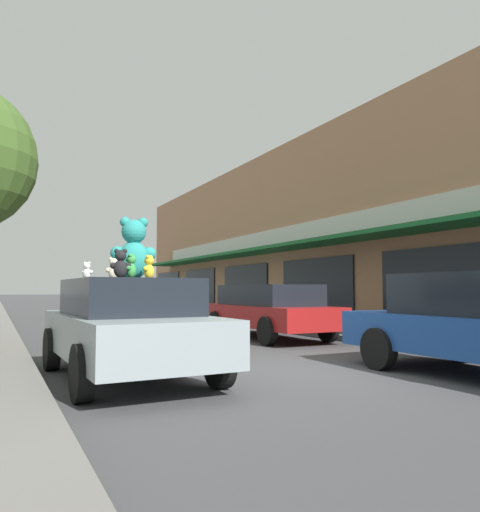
# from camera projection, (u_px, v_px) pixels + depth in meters

# --- Properties ---
(ground_plane) EXTENTS (260.00, 260.00, 0.00)m
(ground_plane) POSITION_uv_depth(u_px,v_px,m) (283.00, 370.00, 8.04)
(ground_plane) COLOR #424244
(storefront_row) EXTENTS (12.46, 38.68, 7.09)m
(storefront_row) POSITION_uv_depth(u_px,v_px,m) (429.00, 234.00, 20.12)
(storefront_row) COLOR tan
(storefront_row) RESTS_ON ground_plane
(plush_art_car) EXTENTS (2.05, 4.23, 1.45)m
(plush_art_car) POSITION_uv_depth(u_px,v_px,m) (128.00, 325.00, 7.33)
(plush_art_car) COLOR #8C999E
(plush_art_car) RESTS_ON ground_plane
(teddy_bear_giant) EXTENTS (0.73, 0.47, 0.97)m
(teddy_bear_giant) POSITION_uv_depth(u_px,v_px,m) (134.00, 249.00, 7.74)
(teddy_bear_giant) COLOR teal
(teddy_bear_giant) RESTS_ON plush_art_car
(teddy_bear_black) EXTENTS (0.29, 0.22, 0.39)m
(teddy_bear_black) POSITION_uv_depth(u_px,v_px,m) (121.00, 264.00, 6.58)
(teddy_bear_black) COLOR black
(teddy_bear_black) RESTS_ON plush_art_car
(teddy_bear_green) EXTENTS (0.20, 0.24, 0.33)m
(teddy_bear_green) POSITION_uv_depth(u_px,v_px,m) (131.00, 266.00, 6.67)
(teddy_bear_green) COLOR green
(teddy_bear_green) RESTS_ON plush_art_car
(teddy_bear_cream) EXTENTS (0.26, 0.18, 0.34)m
(teddy_bear_cream) POSITION_uv_depth(u_px,v_px,m) (114.00, 269.00, 7.63)
(teddy_bear_cream) COLOR beige
(teddy_bear_cream) RESTS_ON plush_art_car
(teddy_bear_yellow) EXTENTS (0.23, 0.25, 0.36)m
(teddy_bear_yellow) POSITION_uv_depth(u_px,v_px,m) (149.00, 268.00, 7.36)
(teddy_bear_yellow) COLOR yellow
(teddy_bear_yellow) RESTS_ON plush_art_car
(teddy_bear_brown) EXTENTS (0.23, 0.17, 0.30)m
(teddy_bear_brown) POSITION_uv_depth(u_px,v_px,m) (127.00, 271.00, 8.02)
(teddy_bear_brown) COLOR olive
(teddy_bear_brown) RESTS_ON plush_art_car
(teddy_bear_white) EXTENTS (0.18, 0.19, 0.27)m
(teddy_bear_white) POSITION_uv_depth(u_px,v_px,m) (87.00, 271.00, 7.52)
(teddy_bear_white) COLOR white
(teddy_bear_white) RESTS_ON plush_art_car
(parked_car_far_center) EXTENTS (1.92, 4.79, 1.42)m
(parked_car_far_center) POSITION_uv_depth(u_px,v_px,m) (268.00, 309.00, 13.28)
(parked_car_far_center) COLOR maroon
(parked_car_far_center) RESTS_ON ground_plane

